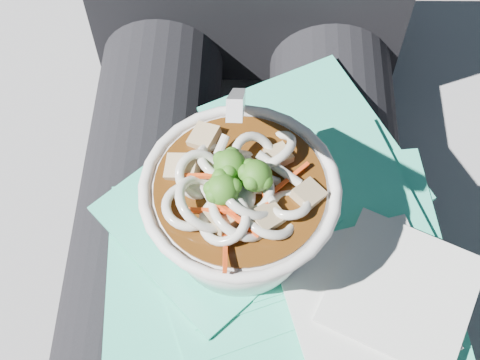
{
  "coord_description": "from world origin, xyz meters",
  "views": [
    {
      "loc": [
        0.01,
        -0.27,
        1.14
      ],
      "look_at": [
        0.0,
        -0.03,
        0.72
      ],
      "focal_mm": 50.0,
      "sensor_mm": 36.0,
      "label": 1
    }
  ],
  "objects_px": {
    "lap": "(240,246)",
    "udon_bowl": "(240,206)",
    "stone_ledge": "(243,241)",
    "plastic_bag": "(271,238)",
    "person_body": "(243,155)"
  },
  "relations": [
    {
      "from": "lap",
      "to": "plastic_bag",
      "type": "bearing_deg",
      "value": -43.68
    },
    {
      "from": "lap",
      "to": "person_body",
      "type": "xyz_separation_m",
      "value": [
        -0.0,
        0.09,
        0.02
      ]
    },
    {
      "from": "stone_ledge",
      "to": "plastic_bag",
      "type": "height_order",
      "value": "plastic_bag"
    },
    {
      "from": "stone_ledge",
      "to": "udon_bowl",
      "type": "bearing_deg",
      "value": -89.72
    },
    {
      "from": "udon_bowl",
      "to": "lap",
      "type": "bearing_deg",
      "value": 91.73
    },
    {
      "from": "lap",
      "to": "plastic_bag",
      "type": "distance_m",
      "value": 0.09
    },
    {
      "from": "stone_ledge",
      "to": "lap",
      "type": "height_order",
      "value": "lap"
    },
    {
      "from": "stone_ledge",
      "to": "udon_bowl",
      "type": "relative_size",
      "value": 5.22
    },
    {
      "from": "person_body",
      "to": "lap",
      "type": "bearing_deg",
      "value": -90.0
    },
    {
      "from": "plastic_bag",
      "to": "person_body",
      "type": "bearing_deg",
      "value": 102.95
    },
    {
      "from": "udon_bowl",
      "to": "stone_ledge",
      "type": "bearing_deg",
      "value": 90.28
    },
    {
      "from": "stone_ledge",
      "to": "plastic_bag",
      "type": "xyz_separation_m",
      "value": [
        0.03,
        -0.18,
        0.38
      ]
    },
    {
      "from": "person_body",
      "to": "plastic_bag",
      "type": "xyz_separation_m",
      "value": [
        0.03,
        -0.12,
        0.06
      ]
    },
    {
      "from": "lap",
      "to": "udon_bowl",
      "type": "distance_m",
      "value": 0.14
    },
    {
      "from": "stone_ledge",
      "to": "lap",
      "type": "bearing_deg",
      "value": -90.0
    }
  ]
}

